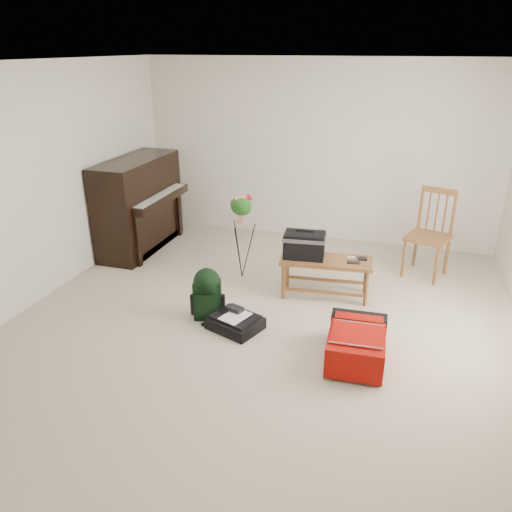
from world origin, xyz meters
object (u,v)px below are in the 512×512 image
(dining_chair, at_px, (428,235))
(black_duffel, at_px, (235,322))
(piano, at_px, (140,206))
(flower_stand, at_px, (242,238))
(bench, at_px, (312,249))
(green_backpack, at_px, (207,291))
(red_suitcase, at_px, (357,341))

(dining_chair, bearing_deg, black_duffel, -113.56)
(piano, distance_m, flower_stand, 1.72)
(bench, height_order, black_duffel, bench)
(piano, relative_size, green_backpack, 2.70)
(dining_chair, distance_m, black_duffel, 2.67)
(black_duffel, bearing_deg, flower_stand, 126.08)
(dining_chair, height_order, black_duffel, dining_chair)
(red_suitcase, relative_size, black_duffel, 1.28)
(green_backpack, bearing_deg, flower_stand, 72.36)
(bench, bearing_deg, piano, 158.50)
(red_suitcase, distance_m, flower_stand, 2.06)
(bench, bearing_deg, red_suitcase, -65.74)
(piano, bearing_deg, black_duffel, -40.48)
(green_backpack, bearing_deg, black_duffel, -35.91)
(bench, relative_size, red_suitcase, 1.37)
(piano, xyz_separation_m, green_backpack, (1.63, -1.56, -0.29))
(piano, distance_m, black_duffel, 2.65)
(flower_stand, bearing_deg, red_suitcase, -60.61)
(green_backpack, xyz_separation_m, flower_stand, (0.02, 1.05, 0.21))
(dining_chair, relative_size, green_backpack, 1.92)
(red_suitcase, distance_m, black_duffel, 1.23)
(black_duffel, distance_m, green_backpack, 0.43)
(green_backpack, bearing_deg, dining_chair, 23.35)
(dining_chair, height_order, red_suitcase, dining_chair)
(piano, distance_m, bench, 2.62)
(dining_chair, bearing_deg, green_backpack, -120.40)
(bench, height_order, flower_stand, flower_stand)
(dining_chair, bearing_deg, piano, -156.85)
(dining_chair, xyz_separation_m, black_duffel, (-1.80, -1.93, -0.45))
(red_suitcase, relative_size, flower_stand, 0.72)
(bench, xyz_separation_m, dining_chair, (1.24, 0.94, -0.03))
(bench, bearing_deg, dining_chair, 30.87)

